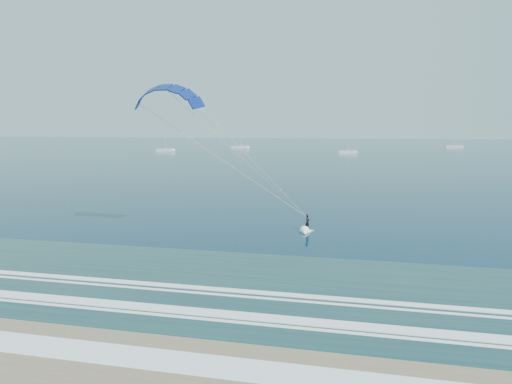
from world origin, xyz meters
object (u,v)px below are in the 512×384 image
Objects in this scene: kitesurfer_rig at (238,154)px; sailboat_1 at (240,147)px; sailboat_3 at (454,146)px; sailboat_0 at (165,150)px; sailboat_2 at (348,152)px.

sailboat_1 is (-49.64, 193.90, -7.77)m from kitesurfer_rig.
sailboat_3 is at bearing 74.04° from kitesurfer_rig.
kitesurfer_rig reaches higher than sailboat_1.
sailboat_0 is 47.54m from sailboat_1.
kitesurfer_rig is 236.11m from sailboat_3.
kitesurfer_rig is 171.88m from sailboat_0.
kitesurfer_rig reaches higher than sailboat_0.
sailboat_1 reaches higher than sailboat_0.
kitesurfer_rig is 1.66× the size of sailboat_0.
sailboat_0 is 0.98× the size of sailboat_3.
sailboat_3 is at bearing 27.37° from sailboat_0.
kitesurfer_rig is at bearing -63.85° from sailboat_0.
sailboat_2 is (83.92, 1.16, -0.01)m from sailboat_0.
kitesurfer_rig reaches higher than sailboat_2.
sailboat_1 is at bearing 146.29° from sailboat_2.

